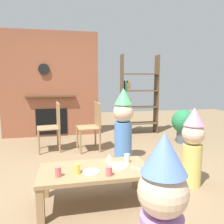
{
  "coord_description": "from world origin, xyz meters",
  "views": [
    {
      "loc": [
        -0.5,
        -2.73,
        1.33
      ],
      "look_at": [
        0.15,
        0.4,
        0.85
      ],
      "focal_mm": 35.53,
      "sensor_mm": 36.0,
      "label": 1
    }
  ],
  "objects_px": {
    "coffee_table": "(95,174)",
    "child_with_cone_hat": "(162,216)",
    "paper_cup_near_right": "(77,169)",
    "potted_plant_tall": "(183,123)",
    "birthday_cake_slice": "(109,157)",
    "paper_plate_rear": "(118,166)",
    "dining_chair_left": "(53,124)",
    "bookshelf": "(136,99)",
    "paper_cup_far_left": "(58,172)",
    "child_by_the_chairs": "(123,123)",
    "paper_cup_near_left": "(127,158)",
    "child_in_pink": "(193,145)",
    "dining_chair_middle": "(93,123)",
    "paper_plate_front": "(91,172)",
    "paper_cup_center": "(109,171)"
  },
  "relations": [
    {
      "from": "paper_cup_center",
      "to": "paper_plate_front",
      "type": "relative_size",
      "value": 0.53
    },
    {
      "from": "paper_cup_far_left",
      "to": "child_by_the_chairs",
      "type": "distance_m",
      "value": 1.66
    },
    {
      "from": "paper_cup_far_left",
      "to": "child_with_cone_hat",
      "type": "height_order",
      "value": "child_with_cone_hat"
    },
    {
      "from": "paper_cup_center",
      "to": "bookshelf",
      "type": "bearing_deg",
      "value": 67.69
    },
    {
      "from": "paper_cup_near_right",
      "to": "birthday_cake_slice",
      "type": "height_order",
      "value": "paper_cup_near_right"
    },
    {
      "from": "paper_cup_center",
      "to": "paper_plate_rear",
      "type": "height_order",
      "value": "paper_cup_center"
    },
    {
      "from": "dining_chair_middle",
      "to": "potted_plant_tall",
      "type": "distance_m",
      "value": 1.91
    },
    {
      "from": "birthday_cake_slice",
      "to": "child_in_pink",
      "type": "bearing_deg",
      "value": -1.39
    },
    {
      "from": "coffee_table",
      "to": "potted_plant_tall",
      "type": "height_order",
      "value": "potted_plant_tall"
    },
    {
      "from": "paper_cup_near_left",
      "to": "child_by_the_chairs",
      "type": "xyz_separation_m",
      "value": [
        0.24,
        1.09,
        0.19
      ]
    },
    {
      "from": "paper_plate_front",
      "to": "dining_chair_middle",
      "type": "bearing_deg",
      "value": 82.67
    },
    {
      "from": "paper_cup_near_right",
      "to": "dining_chair_left",
      "type": "height_order",
      "value": "dining_chair_left"
    },
    {
      "from": "paper_cup_near_left",
      "to": "potted_plant_tall",
      "type": "distance_m",
      "value": 2.49
    },
    {
      "from": "paper_cup_near_left",
      "to": "potted_plant_tall",
      "type": "height_order",
      "value": "potted_plant_tall"
    },
    {
      "from": "coffee_table",
      "to": "child_with_cone_hat",
      "type": "distance_m",
      "value": 1.19
    },
    {
      "from": "paper_cup_far_left",
      "to": "birthday_cake_slice",
      "type": "bearing_deg",
      "value": 28.38
    },
    {
      "from": "potted_plant_tall",
      "to": "child_by_the_chairs",
      "type": "bearing_deg",
      "value": -154.39
    },
    {
      "from": "bookshelf",
      "to": "paper_cup_far_left",
      "type": "distance_m",
      "value": 3.53
    },
    {
      "from": "coffee_table",
      "to": "dining_chair_left",
      "type": "height_order",
      "value": "dining_chair_left"
    },
    {
      "from": "paper_cup_far_left",
      "to": "potted_plant_tall",
      "type": "height_order",
      "value": "potted_plant_tall"
    },
    {
      "from": "child_in_pink",
      "to": "dining_chair_left",
      "type": "height_order",
      "value": "child_in_pink"
    },
    {
      "from": "paper_cup_near_left",
      "to": "dining_chair_left",
      "type": "height_order",
      "value": "dining_chair_left"
    },
    {
      "from": "paper_plate_front",
      "to": "coffee_table",
      "type": "bearing_deg",
      "value": 62.21
    },
    {
      "from": "potted_plant_tall",
      "to": "bookshelf",
      "type": "bearing_deg",
      "value": 125.7
    },
    {
      "from": "paper_plate_front",
      "to": "birthday_cake_slice",
      "type": "distance_m",
      "value": 0.37
    },
    {
      "from": "child_by_the_chairs",
      "to": "child_with_cone_hat",
      "type": "bearing_deg",
      "value": 18.14
    },
    {
      "from": "dining_chair_middle",
      "to": "potted_plant_tall",
      "type": "bearing_deg",
      "value": 176.75
    },
    {
      "from": "child_with_cone_hat",
      "to": "dining_chair_left",
      "type": "relative_size",
      "value": 1.16
    },
    {
      "from": "paper_cup_far_left",
      "to": "paper_plate_front",
      "type": "distance_m",
      "value": 0.33
    },
    {
      "from": "coffee_table",
      "to": "child_with_cone_hat",
      "type": "height_order",
      "value": "child_with_cone_hat"
    },
    {
      "from": "birthday_cake_slice",
      "to": "potted_plant_tall",
      "type": "height_order",
      "value": "potted_plant_tall"
    },
    {
      "from": "paper_cup_far_left",
      "to": "dining_chair_middle",
      "type": "bearing_deg",
      "value": 73.54
    },
    {
      "from": "coffee_table",
      "to": "potted_plant_tall",
      "type": "xyz_separation_m",
      "value": [
        2.11,
        1.92,
        0.09
      ]
    },
    {
      "from": "birthday_cake_slice",
      "to": "child_with_cone_hat",
      "type": "height_order",
      "value": "child_with_cone_hat"
    },
    {
      "from": "child_with_cone_hat",
      "to": "paper_plate_rear",
      "type": "bearing_deg",
      "value": -12.95
    },
    {
      "from": "paper_cup_near_left",
      "to": "child_by_the_chairs",
      "type": "distance_m",
      "value": 1.13
    },
    {
      "from": "paper_cup_near_right",
      "to": "potted_plant_tall",
      "type": "height_order",
      "value": "potted_plant_tall"
    },
    {
      "from": "paper_plate_rear",
      "to": "dining_chair_left",
      "type": "relative_size",
      "value": 0.23
    },
    {
      "from": "paper_plate_rear",
      "to": "dining_chair_middle",
      "type": "relative_size",
      "value": 0.23
    },
    {
      "from": "paper_cup_far_left",
      "to": "child_with_cone_hat",
      "type": "xyz_separation_m",
      "value": [
        0.61,
        -1.03,
        0.11
      ]
    },
    {
      "from": "paper_plate_rear",
      "to": "dining_chair_left",
      "type": "bearing_deg",
      "value": 112.05
    },
    {
      "from": "paper_cup_near_right",
      "to": "child_with_cone_hat",
      "type": "distance_m",
      "value": 1.15
    },
    {
      "from": "child_with_cone_hat",
      "to": "child_in_pink",
      "type": "relative_size",
      "value": 1.06
    },
    {
      "from": "coffee_table",
      "to": "paper_cup_center",
      "type": "bearing_deg",
      "value": -58.78
    },
    {
      "from": "child_with_cone_hat",
      "to": "child_in_pink",
      "type": "distance_m",
      "value": 1.65
    },
    {
      "from": "bookshelf",
      "to": "coffee_table",
      "type": "distance_m",
      "value": 3.27
    },
    {
      "from": "dining_chair_left",
      "to": "child_with_cone_hat",
      "type": "bearing_deg",
      "value": 96.57
    },
    {
      "from": "paper_cup_near_left",
      "to": "child_with_cone_hat",
      "type": "distance_m",
      "value": 1.26
    },
    {
      "from": "paper_cup_center",
      "to": "child_in_pink",
      "type": "xyz_separation_m",
      "value": [
        1.12,
        0.36,
        0.09
      ]
    },
    {
      "from": "bookshelf",
      "to": "child_by_the_chairs",
      "type": "height_order",
      "value": "bookshelf"
    }
  ]
}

